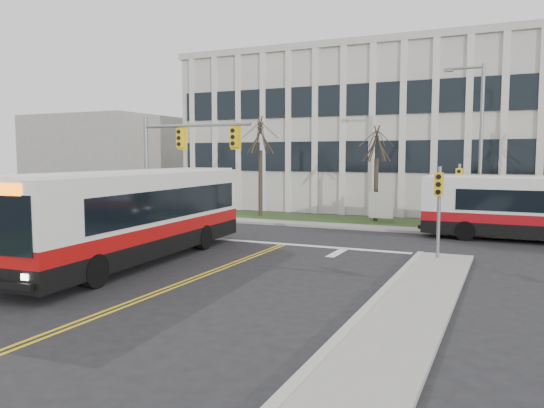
{
  "coord_description": "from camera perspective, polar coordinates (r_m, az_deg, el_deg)",
  "views": [
    {
      "loc": [
        9.84,
        -14.92,
        4.19
      ],
      "look_at": [
        -0.27,
        7.32,
        2.0
      ],
      "focal_mm": 35.0,
      "sensor_mm": 36.0,
      "label": 1
    }
  ],
  "objects": [
    {
      "name": "ground",
      "position": [
        18.35,
        -8.81,
        -8.13
      ],
      "size": [
        120.0,
        120.0,
        0.0
      ],
      "primitive_type": "plane",
      "color": "black",
      "rests_on": "ground"
    },
    {
      "name": "sidewalk_east",
      "position": [
        10.99,
        10.82,
        -16.98
      ],
      "size": [
        2.0,
        26.0,
        0.14
      ],
      "primitive_type": "cube",
      "color": "#9E9B93",
      "rests_on": "ground"
    },
    {
      "name": "sidewalk_cross",
      "position": [
        30.78,
        15.2,
        -2.75
      ],
      "size": [
        44.0,
        1.6,
        0.14
      ],
      "primitive_type": "cube",
      "color": "#9E9B93",
      "rests_on": "ground"
    },
    {
      "name": "building_lawn",
      "position": [
        33.53,
        15.97,
        -2.15
      ],
      "size": [
        44.0,
        5.0,
        0.12
      ],
      "primitive_type": "cube",
      "color": "#2A411C",
      "rests_on": "ground"
    },
    {
      "name": "office_building",
      "position": [
        45.21,
        18.44,
        7.15
      ],
      "size": [
        40.0,
        16.0,
        12.0
      ],
      "primitive_type": "cube",
      "color": "beige",
      "rests_on": "ground"
    },
    {
      "name": "building_annex",
      "position": [
        54.4,
        -16.82,
        4.7
      ],
      "size": [
        12.0,
        12.0,
        8.0
      ],
      "primitive_type": "cube",
      "color": "#9E9B93",
      "rests_on": "ground"
    },
    {
      "name": "mast_arm_signal",
      "position": [
        26.95,
        -10.58,
        5.18
      ],
      "size": [
        6.11,
        0.38,
        6.2
      ],
      "color": "slate",
      "rests_on": "ground"
    },
    {
      "name": "signal_pole_near",
      "position": [
        22.04,
        17.5,
        0.5
      ],
      "size": [
        0.34,
        0.39,
        3.8
      ],
      "color": "slate",
      "rests_on": "ground"
    },
    {
      "name": "signal_pole_far",
      "position": [
        30.48,
        19.45,
        1.66
      ],
      "size": [
        0.34,
        0.39,
        3.8
      ],
      "color": "slate",
      "rests_on": "ground"
    },
    {
      "name": "streetlight",
      "position": [
        31.19,
        21.26,
        6.62
      ],
      "size": [
        2.15,
        0.25,
        9.2
      ],
      "color": "slate",
      "rests_on": "ground"
    },
    {
      "name": "directory_sign",
      "position": [
        33.37,
        11.65,
        -0.18
      ],
      "size": [
        1.5,
        0.12,
        2.0
      ],
      "color": "slate",
      "rests_on": "ground"
    },
    {
      "name": "tree_left",
      "position": [
        36.55,
        -1.25,
        7.2
      ],
      "size": [
        1.8,
        1.8,
        7.7
      ],
      "color": "#42352B",
      "rests_on": "ground"
    },
    {
      "name": "tree_mid",
      "position": [
        34.04,
        11.2,
        6.19
      ],
      "size": [
        1.8,
        1.8,
        6.82
      ],
      "color": "#42352B",
      "rests_on": "ground"
    },
    {
      "name": "bus_main",
      "position": [
        21.83,
        -14.47,
        -1.39
      ],
      "size": [
        3.92,
        13.49,
        3.55
      ],
      "primitive_type": null,
      "rotation": [
        0.0,
        0.0,
        0.08
      ],
      "color": "silver",
      "rests_on": "ground"
    },
    {
      "name": "newspaper_box_blue",
      "position": [
        25.8,
        -24.56,
        -3.62
      ],
      "size": [
        0.6,
        0.56,
        0.95
      ],
      "primitive_type": "cube",
      "rotation": [
        0.0,
        0.0,
        0.25
      ],
      "color": "navy",
      "rests_on": "ground"
    }
  ]
}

